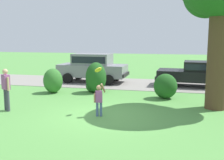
# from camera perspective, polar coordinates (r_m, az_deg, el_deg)

# --- Properties ---
(ground_plane) EXTENTS (80.00, 80.00, 0.00)m
(ground_plane) POSITION_cam_1_polar(r_m,az_deg,el_deg) (10.59, -2.07, -7.45)
(ground_plane) COLOR #518E42
(driveway_strip) EXTENTS (28.00, 4.40, 0.02)m
(driveway_strip) POSITION_cam_1_polar(r_m,az_deg,el_deg) (17.62, 4.16, -0.80)
(driveway_strip) COLOR gray
(driveway_strip) RESTS_ON ground
(shrub_near_tree) EXTENTS (1.04, 1.04, 1.33)m
(shrub_near_tree) POSITION_cam_1_polar(r_m,az_deg,el_deg) (15.03, -12.31, -0.15)
(shrub_near_tree) COLOR #33702B
(shrub_near_tree) RESTS_ON ground
(shrub_centre_left) EXTENTS (1.16, 1.17, 1.66)m
(shrub_centre_left) POSITION_cam_1_polar(r_m,az_deg,el_deg) (14.79, -3.50, 0.28)
(shrub_centre_left) COLOR #1E511C
(shrub_centre_left) RESTS_ON ground
(shrub_centre) EXTENTS (1.15, 1.07, 1.23)m
(shrub_centre) POSITION_cam_1_polar(r_m,az_deg,el_deg) (13.57, 11.17, -1.28)
(shrub_centre) COLOR #1E511C
(shrub_centre) RESTS_ON ground
(parked_sedan) EXTENTS (4.50, 2.30, 1.56)m
(parked_sedan) POSITION_cam_1_polar(r_m,az_deg,el_deg) (17.25, 16.96, 1.43)
(parked_sedan) COLOR black
(parked_sedan) RESTS_ON ground
(parked_suv) EXTENTS (4.77, 2.24, 1.92)m
(parked_suv) POSITION_cam_1_polar(r_m,az_deg,el_deg) (18.19, -4.13, 2.90)
(parked_suv) COLOR gray
(parked_suv) RESTS_ON ground
(child_thrower) EXTENTS (0.41, 0.34, 1.29)m
(child_thrower) POSITION_cam_1_polar(r_m,az_deg,el_deg) (10.32, -2.75, -3.78)
(child_thrower) COLOR #4C608C
(child_thrower) RESTS_ON ground
(frisbee) EXTENTS (0.31, 0.26, 0.28)m
(frisbee) POSITION_cam_1_polar(r_m,az_deg,el_deg) (10.58, -2.91, 2.15)
(frisbee) COLOR yellow
(adult_onlooker) EXTENTS (0.46, 0.38, 1.74)m
(adult_onlooker) POSITION_cam_1_polar(r_m,az_deg,el_deg) (11.82, -21.40, -1.45)
(adult_onlooker) COLOR #3F3F4C
(adult_onlooker) RESTS_ON ground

